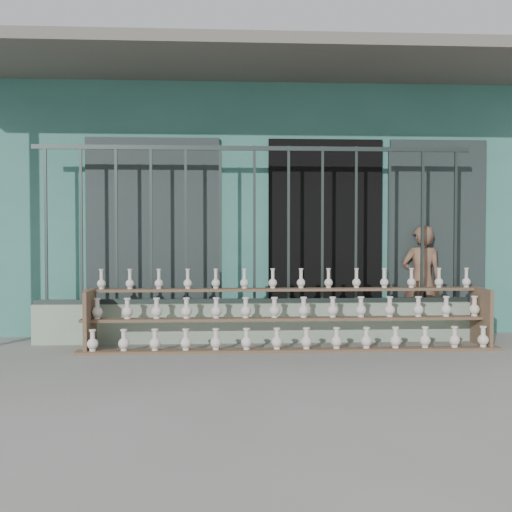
{
  "coord_description": "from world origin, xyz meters",
  "views": [
    {
      "loc": [
        -0.41,
        -6.03,
        1.25
      ],
      "look_at": [
        0.0,
        1.0,
        1.0
      ],
      "focal_mm": 45.0,
      "sensor_mm": 36.0,
      "label": 1
    }
  ],
  "objects": [
    {
      "name": "workshop_building",
      "position": [
        0.0,
        4.23,
        1.62
      ],
      "size": [
        7.4,
        6.6,
        3.21
      ],
      "color": "#346E63",
      "rests_on": "ground"
    },
    {
      "name": "ground",
      "position": [
        0.0,
        0.0,
        0.0
      ],
      "size": [
        60.0,
        60.0,
        0.0
      ],
      "primitive_type": "plane",
      "color": "slate"
    },
    {
      "name": "elderly_woman",
      "position": [
        2.08,
        1.69,
        0.67
      ],
      "size": [
        0.52,
        0.37,
        1.35
      ],
      "primitive_type": "imported",
      "rotation": [
        0.0,
        0.0,
        3.04
      ],
      "color": "brown",
      "rests_on": "ground"
    },
    {
      "name": "security_fence",
      "position": [
        -0.0,
        1.3,
        1.35
      ],
      "size": [
        5.0,
        0.04,
        1.8
      ],
      "color": "#283330",
      "rests_on": "parapet_wall"
    },
    {
      "name": "shelf_rack",
      "position": [
        0.36,
        0.88,
        0.36
      ],
      "size": [
        4.5,
        0.68,
        0.85
      ],
      "color": "brown",
      "rests_on": "ground"
    },
    {
      "name": "parapet_wall",
      "position": [
        0.0,
        1.3,
        0.23
      ],
      "size": [
        5.0,
        0.2,
        0.45
      ],
      "primitive_type": "cube",
      "color": "gray",
      "rests_on": "ground"
    }
  ]
}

